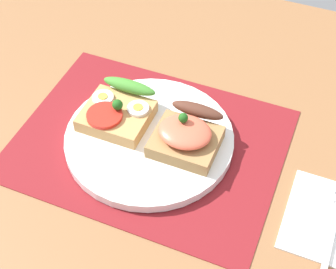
# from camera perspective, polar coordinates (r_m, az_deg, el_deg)

# --- Properties ---
(ground_plane) EXTENTS (1.20, 0.90, 0.03)m
(ground_plane) POSITION_cam_1_polar(r_m,az_deg,el_deg) (0.76, -2.09, -1.79)
(ground_plane) COLOR #8D5E39
(placemat) EXTENTS (0.39, 0.30, 0.00)m
(placemat) POSITION_cam_1_polar(r_m,az_deg,el_deg) (0.75, -2.12, -0.93)
(placemat) COLOR maroon
(placemat) RESTS_ON ground_plane
(plate) EXTENTS (0.25, 0.25, 0.01)m
(plate) POSITION_cam_1_polar(r_m,az_deg,el_deg) (0.74, -2.14, -0.49)
(plate) COLOR white
(plate) RESTS_ON placemat
(sandwich_egg_tomato) EXTENTS (0.10, 0.10, 0.04)m
(sandwich_egg_tomato) POSITION_cam_1_polar(r_m,az_deg,el_deg) (0.75, -5.75, 2.70)
(sandwich_egg_tomato) COLOR tan
(sandwich_egg_tomato) RESTS_ON plate
(sandwich_salmon) EXTENTS (0.09, 0.10, 0.06)m
(sandwich_salmon) POSITION_cam_1_polar(r_m,az_deg,el_deg) (0.71, 2.20, 0.08)
(sandwich_salmon) COLOR #9E7847
(sandwich_salmon) RESTS_ON plate
(fork) EXTENTS (0.02, 0.15, 0.00)m
(fork) POSITION_cam_1_polar(r_m,az_deg,el_deg) (0.70, 18.49, -9.14)
(fork) COLOR #B7B7BC
(fork) RESTS_ON napkin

